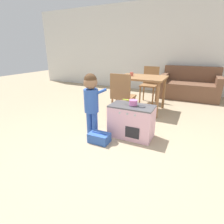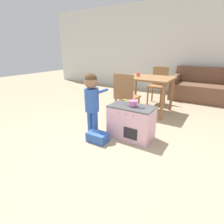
% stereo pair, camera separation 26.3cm
% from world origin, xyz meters
% --- Properties ---
extents(ground_plane, '(16.00, 16.00, 0.00)m').
position_xyz_m(ground_plane, '(0.00, 0.00, 0.00)').
color(ground_plane, tan).
extents(wall_back, '(10.00, 0.06, 2.60)m').
position_xyz_m(wall_back, '(0.00, 4.14, 1.30)').
color(wall_back, silver).
rests_on(wall_back, ground_plane).
extents(play_kitchen, '(0.64, 0.37, 0.50)m').
position_xyz_m(play_kitchen, '(-0.07, 0.80, 0.25)').
color(play_kitchen, '#EAB2C6').
rests_on(play_kitchen, ground_plane).
extents(toy_pot, '(0.22, 0.12, 0.08)m').
position_xyz_m(toy_pot, '(-0.06, 0.80, 0.54)').
color(toy_pot, pink).
rests_on(toy_pot, play_kitchen).
extents(child_figure, '(0.24, 0.38, 0.94)m').
position_xyz_m(child_figure, '(-0.65, 0.62, 0.60)').
color(child_figure, '#335BB7').
rests_on(child_figure, ground_plane).
extents(toy_basket, '(0.29, 0.19, 0.15)m').
position_xyz_m(toy_basket, '(-0.41, 0.42, 0.07)').
color(toy_basket, '#335BB2').
rests_on(toy_basket, ground_plane).
extents(dining_table, '(0.96, 0.78, 0.73)m').
position_xyz_m(dining_table, '(-0.31, 2.05, 0.62)').
color(dining_table, olive).
rests_on(dining_table, ground_plane).
extents(dining_chair_near, '(0.38, 0.38, 0.87)m').
position_xyz_m(dining_chair_near, '(-0.46, 1.36, 0.47)').
color(dining_chair_near, olive).
rests_on(dining_chair_near, ground_plane).
extents(dining_chair_far, '(0.38, 0.38, 0.87)m').
position_xyz_m(dining_chair_far, '(-0.32, 2.75, 0.47)').
color(dining_chair_far, olive).
rests_on(dining_chair_far, ground_plane).
extents(couch, '(1.46, 0.88, 0.82)m').
position_xyz_m(couch, '(0.56, 3.68, 0.30)').
color(couch, brown).
rests_on(couch, ground_plane).
extents(cup_on_table, '(0.07, 0.07, 0.08)m').
position_xyz_m(cup_on_table, '(-0.54, 2.04, 0.77)').
color(cup_on_table, '#D15B4C').
rests_on(cup_on_table, dining_table).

